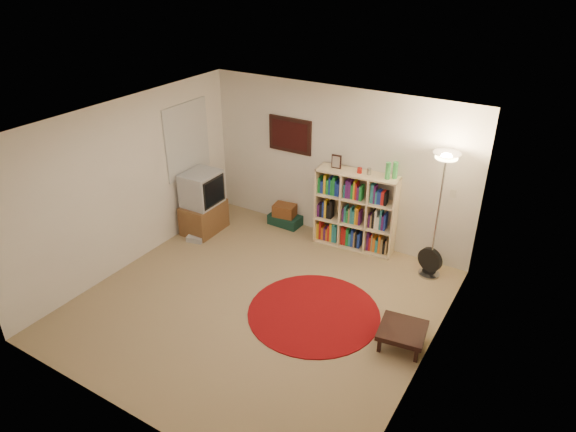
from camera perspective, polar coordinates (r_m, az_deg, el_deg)
name	(u,v)px	position (r m, az deg, el deg)	size (l,w,h in m)	color
room	(255,219)	(6.48, -3.69, -0.35)	(4.54, 4.54, 2.54)	tan
bookshelf	(355,211)	(8.14, 7.42, 0.54)	(1.31, 0.49, 1.54)	#FFDFAA
floor_lamp	(444,176)	(7.20, 16.91, 4.30)	(0.45, 0.45, 1.92)	#959498
floor_fan	(430,261)	(7.84, 15.48, -4.84)	(0.38, 0.24, 0.43)	black
tv_stand	(203,203)	(8.68, -9.42, 1.39)	(0.54, 0.74, 1.07)	brown
dvd_box	(196,238)	(8.62, -10.15, -2.40)	(0.31, 0.28, 0.09)	#B6B5BA
suitcase	(286,219)	(8.96, -0.24, -0.38)	(0.56, 0.37, 0.18)	#123328
wicker_basket	(285,210)	(8.84, -0.38, 0.64)	(0.40, 0.31, 0.21)	brown
paper_towel	(350,233)	(8.50, 6.91, -1.94)	(0.15, 0.15, 0.26)	white
red_rug	(314,313)	(6.92, 2.88, -10.69)	(1.76, 1.76, 0.02)	maroon
side_table	(402,331)	(6.47, 12.60, -12.36)	(0.62, 0.62, 0.25)	black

